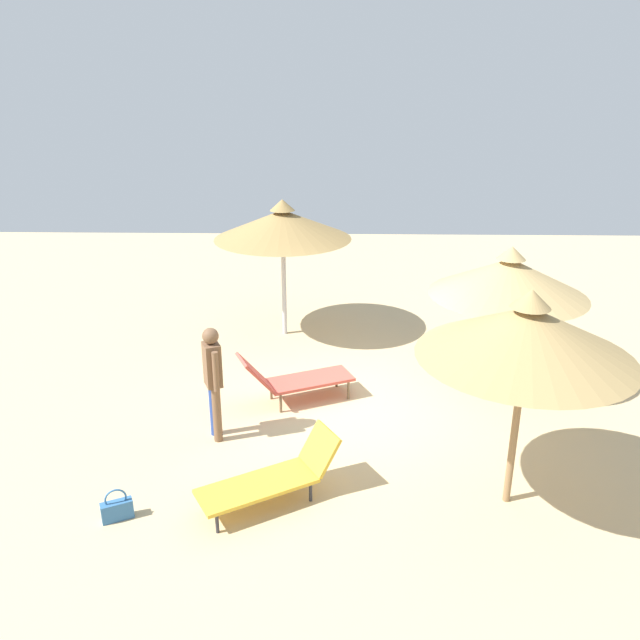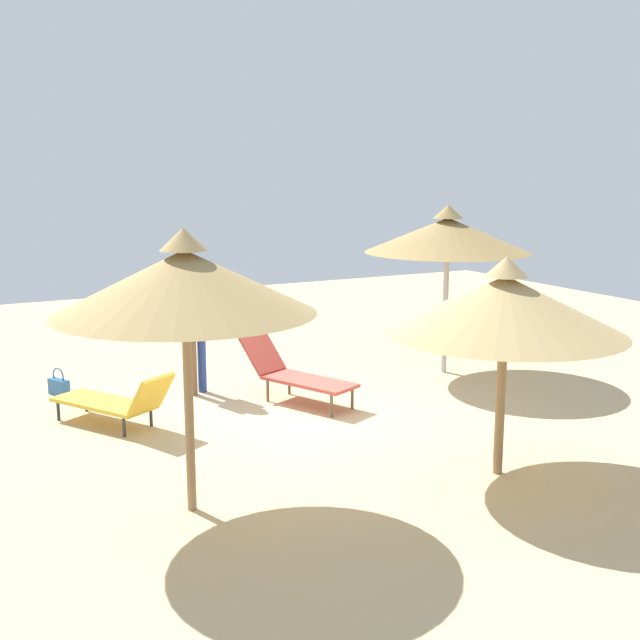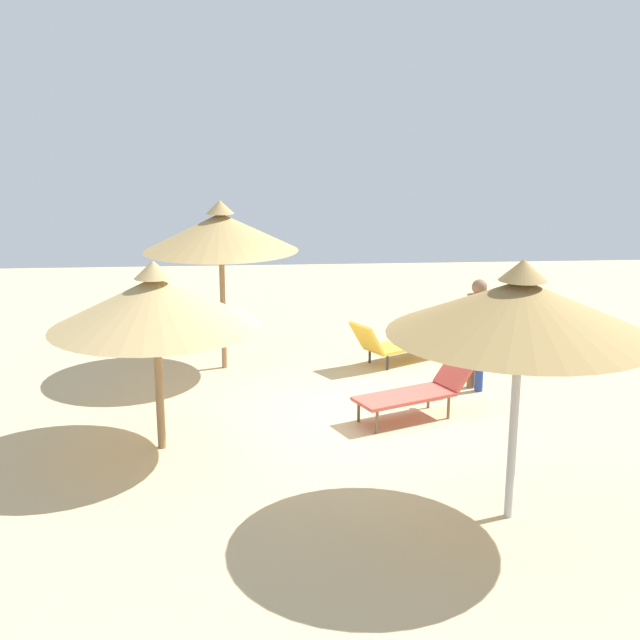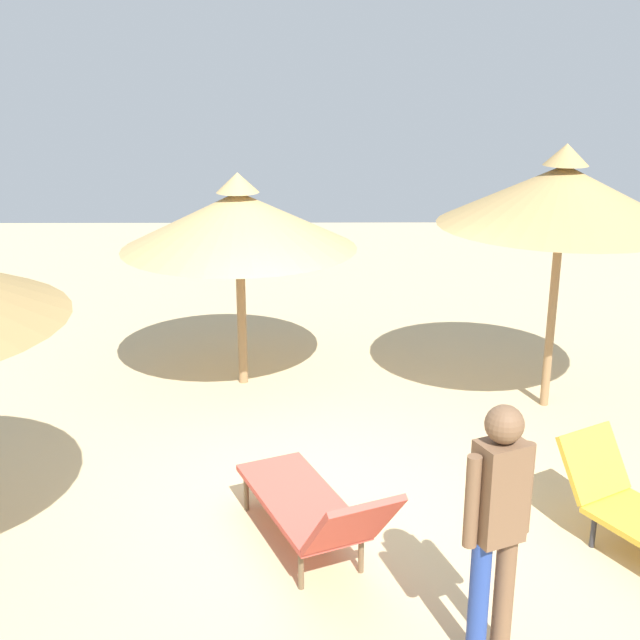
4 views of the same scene
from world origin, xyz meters
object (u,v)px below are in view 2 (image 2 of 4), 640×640
Objects in this scene: lounge_chair_back at (116,401)px; person_standing_near_left at (196,328)px; handbag at (59,386)px; parasol_umbrella_center at (185,282)px; parasol_umbrella_far_right at (448,235)px; lounge_chair_near_right at (294,372)px; parasol_umbrella_far_left at (505,305)px.

lounge_chair_back is 1.91m from person_standing_near_left.
person_standing_near_left is at bearing 65.11° from handbag.
parasol_umbrella_center is 1.01× the size of parasol_umbrella_far_right.
lounge_chair_back is (-0.07, -2.60, -0.09)m from lounge_chair_near_right.
parasol_umbrella_far_left is at bearing 13.19° from lounge_chair_near_right.
lounge_chair_near_right is at bearing 46.08° from person_standing_near_left.
parasol_umbrella_center is 6.43m from parasol_umbrella_far_right.
parasol_umbrella_center is 1.08× the size of parasol_umbrella_far_left.
person_standing_near_left reaches higher than lounge_chair_back.
parasol_umbrella_center is 4.29m from lounge_chair_near_right.
lounge_chair_near_right reaches higher than lounge_chair_back.
lounge_chair_near_right is at bearing -83.13° from parasol_umbrella_far_right.
parasol_umbrella_center is at bearing 1.11° from lounge_chair_back.
person_standing_near_left is 2.29m from handbag.
handbag is (-5.55, -3.87, -1.80)m from parasol_umbrella_far_left.
lounge_chair_back is 1.95m from handbag.
lounge_chair_near_right is 1.11× the size of person_standing_near_left.
handbag is at bearing -174.29° from parasol_umbrella_center.
lounge_chair_near_right is at bearing -166.81° from parasol_umbrella_far_left.
person_standing_near_left is (-3.98, 1.43, -1.31)m from parasol_umbrella_center.
handbag is at bearing -122.95° from lounge_chair_near_right.
parasol_umbrella_far_right is at bearing 96.87° from lounge_chair_near_right.
lounge_chair_near_right reaches higher than handbag.
parasol_umbrella_center reaches higher than parasol_umbrella_far_left.
parasol_umbrella_center is 1.61× the size of person_standing_near_left.
handbag is (-0.89, -1.91, -0.88)m from person_standing_near_left.
parasol_umbrella_far_left is 4.51m from parasol_umbrella_far_right.
parasol_umbrella_far_left is 7.00m from handbag.
parasol_umbrella_center reaches higher than parasol_umbrella_far_right.
person_standing_near_left is (-4.66, -1.96, -0.92)m from parasol_umbrella_far_left.
parasol_umbrella_center is 6.61× the size of handbag.
lounge_chair_near_right is 4.55× the size of handbag.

